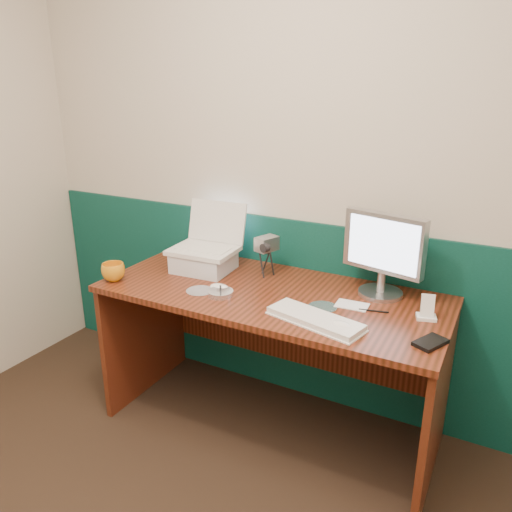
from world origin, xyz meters
The scene contains 19 objects.
back_wall centered at (0.00, 1.75, 1.25)m, with size 3.50×0.04×2.50m, color beige.
wainscot centered at (0.00, 1.74, 0.50)m, with size 3.48×0.02×1.00m, color #07352C.
desk centered at (-0.09, 1.38, 0.38)m, with size 1.60×0.70×0.75m, color #38180A.
laptop_riser centered at (-0.52, 1.46, 0.80)m, with size 0.28×0.24×0.10m, color silver.
laptop centered at (-0.52, 1.46, 0.98)m, with size 0.32×0.25×0.27m, color silver, non-canonical shape.
monitor centered at (0.37, 1.58, 0.94)m, with size 0.37×0.11×0.37m, color #AEAEB2, non-canonical shape.
keyboard centered at (0.21, 1.18, 0.76)m, with size 0.40×0.13×0.02m, color white.
mouse_right centered at (0.32, 1.16, 0.77)m, with size 0.11×0.06×0.04m, color white.
mouse_left centered at (-0.31, 1.28, 0.77)m, with size 0.10×0.06×0.03m, color white.
mug centered at (-0.83, 1.14, 0.79)m, with size 0.11×0.11×0.09m, color orange.
camcorder centered at (-0.20, 1.55, 0.85)m, with size 0.09×0.13×0.20m, color #A2A1A6, non-canonical shape.
cd_spindle centered at (-0.27, 1.23, 0.76)m, with size 0.12×0.12×0.02m, color silver.
cd_loose_a centered at (-0.39, 1.23, 0.75)m, with size 0.13×0.13×0.00m, color silver.
cd_loose_b centered at (0.18, 1.33, 0.75)m, with size 0.13×0.13×0.00m, color silver.
pen centered at (0.39, 1.39, 0.75)m, with size 0.01×0.01×0.12m, color black.
papers centered at (0.29, 1.40, 0.75)m, with size 0.14×0.09×0.00m, color silver.
dock centered at (0.60, 1.42, 0.76)m, with size 0.08×0.06×0.01m, color white.
music_player centered at (0.60, 1.42, 0.81)m, with size 0.05×0.01×0.09m, color white.
pda centered at (0.65, 1.21, 0.76)m, with size 0.08×0.13×0.02m, color black.
Camera 1 is at (0.85, -0.53, 1.67)m, focal length 35.00 mm.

